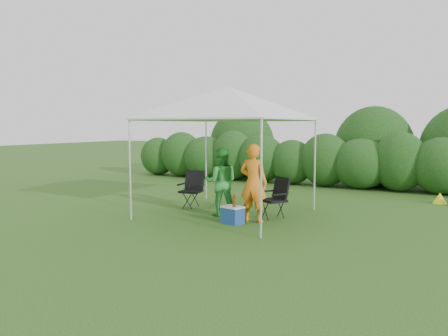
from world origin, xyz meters
The scene contains 10 objects.
ground centered at (0.00, 0.00, 0.00)m, with size 70.00×70.00×0.00m, color #345E1D.
hedge centered at (0.03, 6.00, 0.83)m, with size 14.06×1.53×1.80m.
canopy centered at (0.00, 0.50, 2.46)m, with size 3.10×3.10×2.83m.
chair_right centered at (1.09, 0.68, 0.50)m, with size 0.69×0.67×0.88m.
chair_left centered at (-1.19, 0.87, 0.50)m, with size 0.60×0.56×0.89m.
man centered at (0.81, 0.12, 0.81)m, with size 0.59×0.39×1.62m, color orange.
woman centered at (-0.06, 0.32, 0.75)m, with size 0.73×0.57×1.50m, color green.
cooler centered at (0.53, -0.25, 0.18)m, with size 0.49×0.40×0.36m.
bottle centered at (0.59, -0.29, 0.49)m, with size 0.07×0.07×0.27m, color #592D0C.
lawn_toy centered at (4.11, 4.29, 0.13)m, with size 0.56×0.47×0.28m.
Camera 1 is at (4.66, -7.90, 1.99)m, focal length 35.00 mm.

